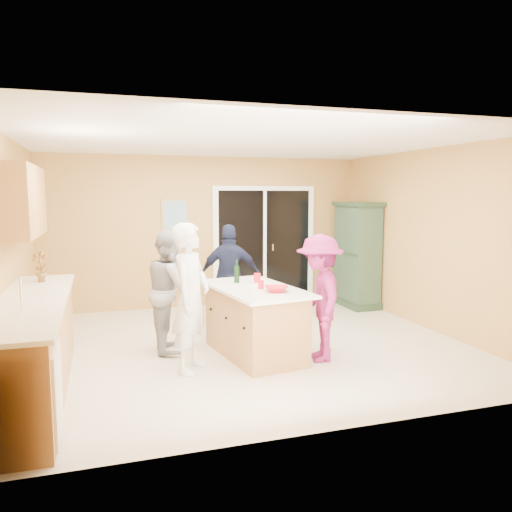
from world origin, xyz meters
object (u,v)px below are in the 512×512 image
object	(u,v)px
woman_white	(191,298)
woman_navy	(230,276)
woman_grey	(171,291)
kitchen_island	(255,323)
green_hutch	(357,256)
woman_magenta	(320,298)

from	to	relation	value
woman_white	woman_navy	xyz separation A→B (m)	(0.87, 1.67, -0.06)
woman_grey	kitchen_island	bearing A→B (deg)	-116.53
green_hutch	woman_magenta	size ratio (longest dim) A/B	1.22
woman_grey	woman_navy	distance (m)	1.31
green_hutch	kitchen_island	bearing A→B (deg)	-140.38
woman_magenta	woman_white	bearing A→B (deg)	-80.17
kitchen_island	woman_magenta	world-z (taller)	woman_magenta
kitchen_island	woman_navy	bearing A→B (deg)	79.38
kitchen_island	woman_magenta	distance (m)	0.86
woman_navy	woman_magenta	bearing A→B (deg)	123.68
green_hutch	woman_magenta	world-z (taller)	green_hutch
kitchen_island	woman_navy	xyz separation A→B (m)	(0.05, 1.37, 0.37)
woman_white	kitchen_island	bearing A→B (deg)	-37.44
kitchen_island	woman_white	distance (m)	0.97
woman_white	woman_grey	xyz separation A→B (m)	(-0.11, 0.82, -0.06)
green_hutch	woman_navy	size ratio (longest dim) A/B	1.20
kitchen_island	green_hutch	world-z (taller)	green_hutch
woman_grey	woman_magenta	xyz separation A→B (m)	(1.61, -0.90, -0.01)
kitchen_island	woman_grey	distance (m)	1.13
woman_grey	woman_white	bearing A→B (deg)	-169.88
kitchen_island	woman_white	xyz separation A→B (m)	(-0.82, -0.30, 0.43)
woman_navy	green_hutch	bearing A→B (deg)	-149.90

